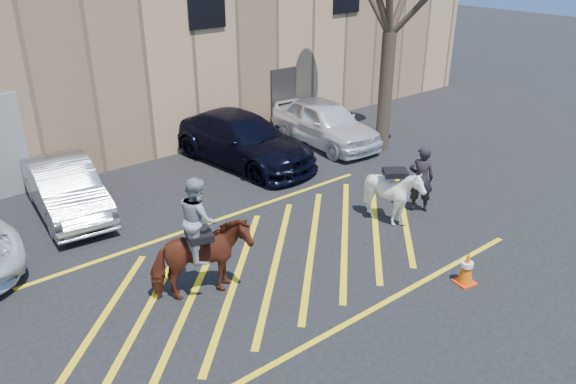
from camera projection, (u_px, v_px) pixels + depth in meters
ground at (267, 257)px, 12.45m from camera, size 90.00×90.00×0.00m
car_silver_sedan at (65, 188)px, 14.17m from camera, size 1.82×4.23×1.35m
car_blue_suv at (242, 139)px, 17.35m from camera, size 2.77×5.43×1.51m
car_white_suv at (325, 122)px, 18.93m from camera, size 2.04×4.50×1.50m
handler at (421, 179)px, 14.21m from camera, size 0.76×0.75×1.76m
warehouse at (57, 26)px, 19.39m from camera, size 32.42×10.20×7.30m
hatching_zone at (276, 262)px, 12.23m from camera, size 12.60×5.12×0.01m
mounted_bay at (200, 251)px, 10.71m from camera, size 2.08×1.37×2.53m
saddled_white at (393, 195)px, 13.62m from camera, size 1.79×1.82×1.51m
traffic_cone at (467, 268)px, 11.37m from camera, size 0.44×0.44×0.73m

